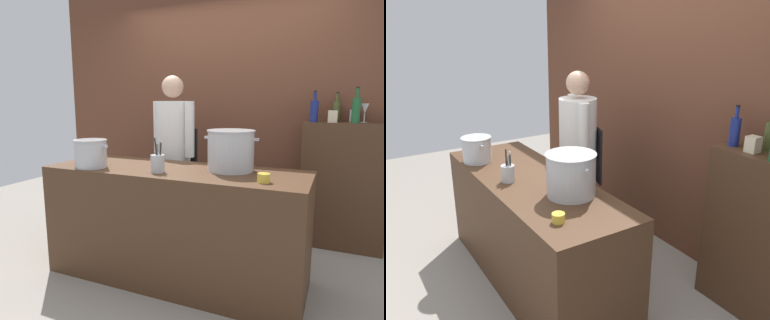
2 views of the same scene
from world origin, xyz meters
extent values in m
plane|color=gray|center=(0.00, 0.00, 0.00)|extent=(8.00, 8.00, 0.00)
cube|color=brown|center=(0.00, 1.40, 1.50)|extent=(4.40, 0.10, 3.00)
cube|color=#472D1C|center=(0.00, 0.00, 0.45)|extent=(2.04, 0.70, 0.90)
cube|color=#472D1C|center=(1.21, 1.19, 0.61)|extent=(0.76, 0.32, 1.22)
cylinder|color=black|center=(-0.24, 0.61, 0.42)|extent=(0.14, 0.14, 0.84)
cylinder|color=black|center=(-0.43, 0.67, 0.42)|extent=(0.14, 0.14, 0.84)
cylinder|color=white|center=(-0.34, 0.64, 1.13)|extent=(0.34, 0.34, 0.58)
cube|color=black|center=(-0.28, 0.81, 0.89)|extent=(0.29, 0.12, 0.52)
cylinder|color=white|center=(-0.13, 0.57, 1.16)|extent=(0.09, 0.09, 0.52)
cylinder|color=white|center=(-0.54, 0.71, 1.16)|extent=(0.09, 0.09, 0.52)
sphere|color=tan|center=(-0.34, 0.64, 1.55)|extent=(0.21, 0.21, 0.21)
cylinder|color=#B7BABF|center=(0.42, 0.11, 1.05)|extent=(0.35, 0.35, 0.30)
cylinder|color=#B7BABF|center=(0.42, 0.11, 1.20)|extent=(0.36, 0.36, 0.01)
cube|color=#B7BABF|center=(0.22, 0.11, 1.14)|extent=(0.04, 0.02, 0.02)
cube|color=#B7BABF|center=(0.61, 0.11, 1.14)|extent=(0.04, 0.02, 0.02)
cylinder|color=#B7BABF|center=(-0.64, -0.21, 1.01)|extent=(0.25, 0.25, 0.21)
cylinder|color=#B7BABF|center=(-0.64, -0.21, 1.12)|extent=(0.26, 0.26, 0.01)
cube|color=#B7BABF|center=(-0.78, -0.21, 1.07)|extent=(0.04, 0.02, 0.02)
cube|color=#B7BABF|center=(-0.49, -0.21, 1.07)|extent=(0.04, 0.02, 0.02)
cylinder|color=#B7BABF|center=(-0.06, -0.17, 0.97)|extent=(0.10, 0.10, 0.13)
cylinder|color=#262626|center=(-0.06, -0.18, 1.04)|extent=(0.05, 0.03, 0.24)
cylinder|color=#B7BABF|center=(-0.06, -0.16, 1.03)|extent=(0.04, 0.03, 0.22)
cylinder|color=olive|center=(-0.07, -0.17, 1.02)|extent=(0.01, 0.05, 0.19)
cylinder|color=#262626|center=(-0.05, -0.15, 1.02)|extent=(0.04, 0.03, 0.20)
cylinder|color=yellow|center=(0.73, -0.17, 0.93)|extent=(0.08, 0.08, 0.06)
cylinder|color=navy|center=(0.92, 1.17, 1.32)|extent=(0.07, 0.07, 0.20)
cylinder|color=navy|center=(0.92, 1.17, 1.46)|extent=(0.03, 0.03, 0.08)
cylinder|color=black|center=(0.92, 1.17, 1.51)|extent=(0.03, 0.03, 0.01)
cylinder|color=#1E592D|center=(1.28, 1.11, 1.33)|extent=(0.07, 0.07, 0.23)
cylinder|color=#1E592D|center=(1.28, 1.11, 1.49)|extent=(0.03, 0.03, 0.08)
cylinder|color=black|center=(1.28, 1.11, 1.54)|extent=(0.03, 0.03, 0.01)
cylinder|color=#475123|center=(1.11, 1.28, 1.32)|extent=(0.07, 0.07, 0.19)
cylinder|color=#475123|center=(1.11, 1.28, 1.45)|extent=(0.02, 0.02, 0.08)
cylinder|color=black|center=(1.11, 1.28, 1.50)|extent=(0.03, 0.03, 0.01)
cylinder|color=silver|center=(1.36, 1.25, 1.22)|extent=(0.06, 0.06, 0.01)
cylinder|color=silver|center=(1.36, 1.25, 1.27)|extent=(0.01, 0.01, 0.08)
cone|color=silver|center=(1.36, 1.25, 1.35)|extent=(0.07, 0.07, 0.09)
cube|color=#B2B2B7|center=(1.27, 1.30, 1.28)|extent=(0.08, 0.08, 0.12)
cube|color=beige|center=(1.09, 1.15, 1.28)|extent=(0.08, 0.08, 0.11)
camera|label=1|loc=(1.16, -2.32, 1.42)|focal=31.79mm
camera|label=2|loc=(2.69, -1.27, 2.08)|focal=38.13mm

